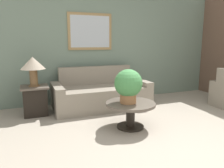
{
  "coord_description": "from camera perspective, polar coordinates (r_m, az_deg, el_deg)",
  "views": [
    {
      "loc": [
        -1.91,
        -2.05,
        1.4
      ],
      "look_at": [
        -0.4,
        1.8,
        0.61
      ],
      "focal_mm": 35.0,
      "sensor_mm": 36.0,
      "label": 1
    }
  ],
  "objects": [
    {
      "name": "coffee_table",
      "position": [
        3.65,
        4.86,
        -6.63
      ],
      "size": [
        0.82,
        0.82,
        0.43
      ],
      "color": "black",
      "rests_on": "ground_plane"
    },
    {
      "name": "wall_back",
      "position": [
        5.38,
        -0.83,
        9.81
      ],
      "size": [
        7.69,
        0.09,
        2.6
      ],
      "color": "slate",
      "rests_on": "ground_plane"
    },
    {
      "name": "side_table",
      "position": [
        4.54,
        -19.42,
        -3.99
      ],
      "size": [
        0.52,
        0.52,
        0.57
      ],
      "color": "black",
      "rests_on": "ground_plane"
    },
    {
      "name": "couch_main",
      "position": [
        4.8,
        -2.98,
        -2.68
      ],
      "size": [
        2.05,
        0.97,
        0.87
      ],
      "color": "gray",
      "rests_on": "ground_plane"
    },
    {
      "name": "potted_plant_on_table",
      "position": [
        3.53,
        4.28,
        -0.21
      ],
      "size": [
        0.46,
        0.46,
        0.55
      ],
      "color": "#9E6B42",
      "rests_on": "coffee_table"
    },
    {
      "name": "ground_plane",
      "position": [
        3.14,
        19.94,
        -16.48
      ],
      "size": [
        20.0,
        20.0,
        0.0
      ],
      "primitive_type": "plane",
      "color": "gray"
    },
    {
      "name": "table_lamp",
      "position": [
        4.42,
        -19.97,
        4.67
      ],
      "size": [
        0.46,
        0.46,
        0.56
      ],
      "color": "brown",
      "rests_on": "side_table"
    }
  ]
}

